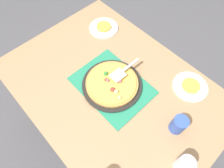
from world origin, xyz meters
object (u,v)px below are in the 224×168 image
Objects in this scene: plate_near_left at (104,28)px; cup_near at (184,165)px; pizza at (112,83)px; plate_far_right at (190,87)px; served_slice_left at (104,27)px; pizza_server at (124,71)px; pizza_pan at (112,85)px; cup_corner at (178,125)px; served_slice_right at (191,86)px.

plate_near_left is 1.83× the size of cup_near.
plate_near_left is (0.42, -0.30, -0.03)m from pizza.
plate_far_right is (-0.35, -0.36, -0.03)m from pizza.
served_slice_left is 0.92× the size of cup_near.
pizza_pan is at bearing 88.56° from pizza_server.
plate_far_right is 1.83× the size of cup_corner.
pizza is 1.50× the size of plate_near_left.
served_slice_left is at bearing -36.08° from pizza_pan.
served_slice_left is 0.47m from pizza_server.
pizza_pan is 0.51m from served_slice_left.
cup_corner is at bearing 165.16° from served_slice_left.
served_slice_left is at bearing -26.09° from pizza_server.
plate_far_right is at bearing -143.23° from pizza_server.
pizza_server reaches higher than pizza_pan.
plate_far_right is 2.00× the size of served_slice_right.
cup_corner reaches higher than plate_near_left.
pizza_pan is 0.51m from plate_near_left.
plate_far_right is 0.30m from cup_corner.
plate_far_right is 0.95× the size of pizza_server.
plate_far_right is at bearing -134.21° from pizza.
plate_far_right is at bearing -175.97° from served_slice_left.
pizza is 0.50m from plate_far_right.
served_slice_right is 0.49m from cup_near.
served_slice_left reaches higher than pizza_pan.
served_slice_left is 0.48× the size of pizza_server.
served_slice_left is 0.76m from served_slice_right.
cup_corner is (-0.10, 0.28, 0.04)m from served_slice_right.
served_slice_left is (0.76, 0.05, 0.01)m from plate_far_right.
cup_corner is (0.14, -0.14, 0.00)m from cup_near.
served_slice_right is 0.92× the size of cup_corner.
cup_near is (-1.01, 0.37, 0.06)m from plate_near_left.
plate_far_right is at bearing 0.00° from served_slice_right.
pizza_pan is at bearing 9.27° from cup_corner.
pizza_server is (0.34, 0.26, 0.07)m from plate_far_right.
cup_near is (-0.59, 0.07, 0.03)m from pizza.
pizza_pan is at bearing 45.66° from served_slice_right.
pizza is 0.45m from cup_corner.
pizza reaches higher than served_slice_right.
pizza is 0.11m from pizza_server.
pizza reaches higher than plate_far_right.
pizza_server reaches higher than plate_near_left.
served_slice_right is 0.92× the size of cup_near.
pizza_server is (0.59, -0.17, 0.01)m from cup_near.
plate_near_left is 0.89m from cup_corner.
pizza_pan is 1.73× the size of plate_near_left.
pizza is 3.00× the size of served_slice_left.
plate_near_left is 0.95× the size of pizza_server.
plate_near_left is at bearing 0.00° from served_slice_left.
plate_far_right is 0.01m from served_slice_right.
cup_near is at bearing 159.66° from plate_near_left.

